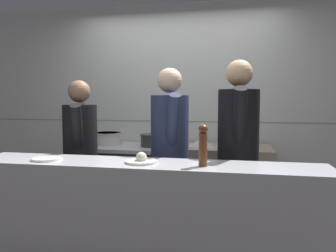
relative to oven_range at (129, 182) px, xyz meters
The scene contains 14 objects.
wall_back_tiled 1.09m from the oven_range, 36.17° to the left, with size 8.00×0.06×2.60m.
oven_range is the anchor object (origin of this frame).
prep_counter 1.10m from the oven_range, ahead, with size 1.07×0.65×0.90m.
pass_counter 1.44m from the oven_range, 67.39° to the right, with size 2.70×0.45×0.95m.
stock_pot 0.58m from the oven_range, behind, with size 0.33×0.33×0.15m.
sauce_pot 0.60m from the oven_range, ahead, with size 0.28×0.28×0.14m.
mixing_bowl_steel 1.00m from the oven_range, ahead, with size 0.30×0.30×0.10m.
chefs_knife 0.88m from the oven_range, 10.39° to the right, with size 0.35×0.05×0.02m.
plated_dish_main 1.49m from the oven_range, 98.76° to the right, with size 0.23×0.23×0.02m.
plated_dish_appetiser 1.54m from the oven_range, 68.06° to the right, with size 0.24×0.24×0.08m.
pepper_mill 1.83m from the oven_range, 53.99° to the right, with size 0.07×0.07×0.30m.
chef_head_cook 0.89m from the oven_range, 108.53° to the right, with size 0.42×0.69×1.61m.
chef_sous 1.09m from the oven_range, 48.69° to the right, with size 0.44×0.74×1.71m.
chef_line 1.55m from the oven_range, 30.11° to the right, with size 0.37×0.77×1.77m.
Camera 1 is at (0.65, -2.63, 1.42)m, focal length 35.00 mm.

